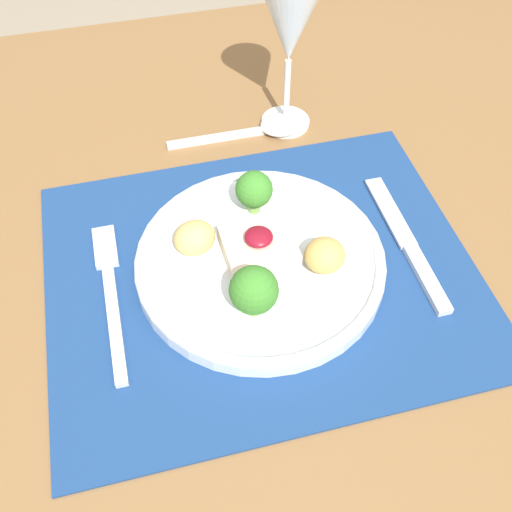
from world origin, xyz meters
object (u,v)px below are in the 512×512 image
at_px(dinner_plate, 256,259).
at_px(fork, 110,287).
at_px(knife, 411,250).
at_px(spoon, 270,127).
at_px(wine_glass_near, 290,27).

bearing_deg(dinner_plate, fork, 176.18).
height_order(dinner_plate, knife, dinner_plate).
relative_size(spoon, wine_glass_near, 0.95).
height_order(knife, wine_glass_near, wine_glass_near).
bearing_deg(knife, dinner_plate, 174.80).
bearing_deg(fork, wine_glass_near, 43.91).
xyz_separation_m(dinner_plate, knife, (0.17, -0.02, -0.01)).
bearing_deg(fork, knife, -2.55).
relative_size(fork, knife, 1.00).
distance_m(knife, wine_glass_near, 0.29).
bearing_deg(wine_glass_near, fork, -138.74).
distance_m(fork, wine_glass_near, 0.36).
distance_m(dinner_plate, fork, 0.15).
xyz_separation_m(dinner_plate, spoon, (0.08, 0.22, -0.01)).
xyz_separation_m(dinner_plate, fork, (-0.15, 0.01, -0.01)).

